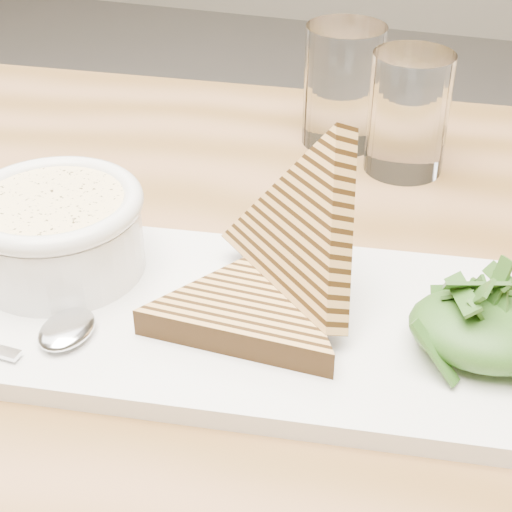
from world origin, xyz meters
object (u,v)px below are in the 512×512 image
(soup_bowl, at_px, (58,240))
(glass_near, at_px, (408,113))
(glass_far, at_px, (343,86))
(table_top, at_px, (242,325))
(platter, at_px, (247,321))

(soup_bowl, distance_m, glass_near, 0.35)
(soup_bowl, xyz_separation_m, glass_far, (0.14, 0.31, 0.02))
(glass_near, relative_size, glass_far, 0.95)
(soup_bowl, bearing_deg, glass_far, 65.46)
(table_top, distance_m, soup_bowl, 0.15)
(soup_bowl, distance_m, glass_far, 0.34)
(table_top, xyz_separation_m, platter, (0.01, -0.03, 0.03))
(table_top, height_order, glass_far, glass_far)
(table_top, distance_m, platter, 0.04)
(glass_near, bearing_deg, glass_far, 150.13)
(table_top, relative_size, platter, 2.93)
(platter, height_order, glass_near, glass_near)
(table_top, height_order, platter, platter)
(glass_far, bearing_deg, glass_near, -29.87)
(soup_bowl, relative_size, glass_near, 1.09)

